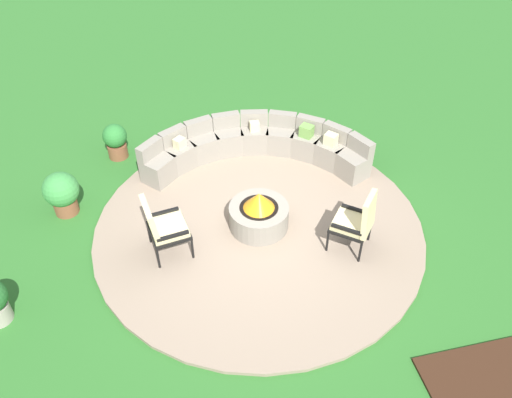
# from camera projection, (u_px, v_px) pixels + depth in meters

# --- Properties ---
(ground_plane) EXTENTS (24.00, 24.00, 0.00)m
(ground_plane) POSITION_uv_depth(u_px,v_px,m) (259.00, 228.00, 8.30)
(ground_plane) COLOR #2D6B28
(patio_circle) EXTENTS (5.20, 5.20, 0.06)m
(patio_circle) POSITION_uv_depth(u_px,v_px,m) (259.00, 227.00, 8.28)
(patio_circle) COLOR gray
(patio_circle) RESTS_ON ground_plane
(fire_pit) EXTENTS (0.94, 0.94, 0.67)m
(fire_pit) POSITION_uv_depth(u_px,v_px,m) (259.00, 214.00, 8.09)
(fire_pit) COLOR gray
(fire_pit) RESTS_ON patio_circle
(curved_stone_bench) EXTENTS (3.97, 1.76, 0.73)m
(curved_stone_bench) POSITION_uv_depth(u_px,v_px,m) (256.00, 147.00, 9.37)
(curved_stone_bench) COLOR gray
(curved_stone_bench) RESTS_ON patio_circle
(lounge_chair_front_left) EXTENTS (0.67, 0.67, 1.00)m
(lounge_chair_front_left) POSITION_uv_depth(u_px,v_px,m) (162.00, 226.00, 7.49)
(lounge_chair_front_left) COLOR black
(lounge_chair_front_left) RESTS_ON patio_circle
(lounge_chair_front_right) EXTENTS (0.75, 0.77, 1.05)m
(lounge_chair_front_right) POSITION_uv_depth(u_px,v_px,m) (357.00, 221.00, 7.55)
(lounge_chair_front_right) COLOR black
(lounge_chair_front_right) RESTS_ON patio_circle
(potted_plant_0) EXTENTS (0.57, 0.57, 0.77)m
(potted_plant_0) POSITION_uv_depth(u_px,v_px,m) (62.00, 192.00, 8.32)
(potted_plant_0) COLOR brown
(potted_plant_0) RESTS_ON ground_plane
(potted_plant_2) EXTENTS (0.44, 0.44, 0.68)m
(potted_plant_2) POSITION_uv_depth(u_px,v_px,m) (116.00, 140.00, 9.51)
(potted_plant_2) COLOR brown
(potted_plant_2) RESTS_ON ground_plane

